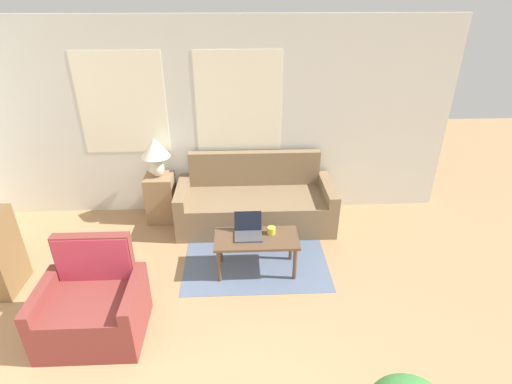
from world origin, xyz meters
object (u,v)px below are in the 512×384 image
object	(u,v)px
table_lamp	(155,151)
coffee_table	(256,242)
armchair	(94,307)
cup_navy	(271,230)
laptop	(248,231)
couch	(255,204)

from	to	relation	value
table_lamp	coffee_table	xyz separation A→B (m)	(1.24, -1.17, -0.63)
armchair	cup_navy	size ratio (longest dim) A/B	10.03
laptop	table_lamp	bearing A→B (deg)	136.18
couch	coffee_table	bearing A→B (deg)	-91.81
table_lamp	laptop	xyz separation A→B (m)	(1.15, -1.11, -0.51)
table_lamp	cup_navy	distance (m)	1.86
armchair	coffee_table	xyz separation A→B (m)	(1.53, 0.83, 0.10)
armchair	coffee_table	distance (m)	1.74
couch	cup_navy	size ratio (longest dim) A/B	22.62
coffee_table	laptop	size ratio (longest dim) A/B	3.07
cup_navy	laptop	bearing A→B (deg)	-177.39
coffee_table	laptop	distance (m)	0.16
armchair	table_lamp	xyz separation A→B (m)	(0.29, 2.00, 0.73)
table_lamp	coffee_table	size ratio (longest dim) A/B	0.57
couch	laptop	distance (m)	1.00
cup_navy	table_lamp	bearing A→B (deg)	142.19
laptop	armchair	bearing A→B (deg)	-148.37
couch	table_lamp	bearing A→B (deg)	173.84
cup_navy	armchair	bearing A→B (deg)	-152.11
laptop	cup_navy	size ratio (longest dim) A/B	3.32
armchair	laptop	xyz separation A→B (m)	(1.44, 0.89, 0.22)
armchair	laptop	size ratio (longest dim) A/B	3.02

